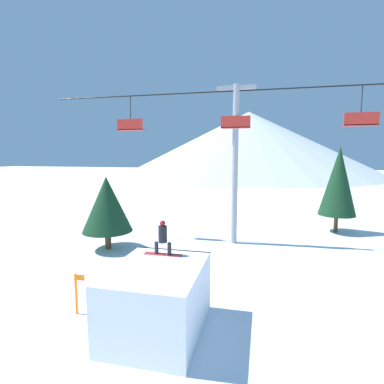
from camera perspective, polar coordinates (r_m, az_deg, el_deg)
ground_plane at (r=10.70m, az=-13.07°, el=-25.32°), size 220.00×220.00×0.00m
mountain_ridge at (r=85.61m, az=10.67°, el=9.07°), size 69.37×69.37×17.19m
snow_ramp at (r=10.30m, az=-6.54°, el=-19.60°), size 2.81×3.60×2.17m
snowboarder at (r=10.72m, az=-5.59°, el=-8.74°), size 1.38×0.31×1.25m
chairlift at (r=19.04m, az=8.24°, el=8.54°), size 24.70×0.44×9.94m
pine_tree_near at (r=18.63m, az=-15.92°, el=-2.25°), size 2.98×2.98×4.42m
pine_tree_far at (r=24.08m, az=26.12°, el=1.85°), size 2.58×2.58×6.27m
trail_marker at (r=12.02m, az=-21.12°, el=-17.43°), size 0.41×0.10×1.51m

